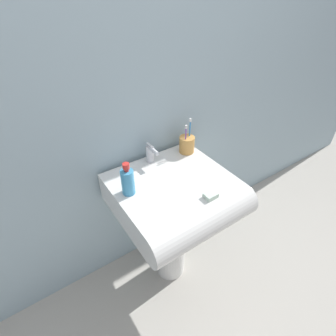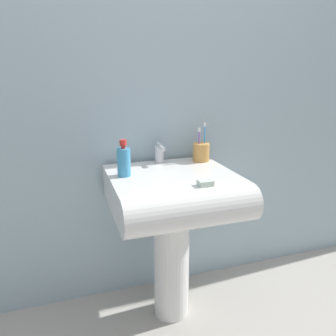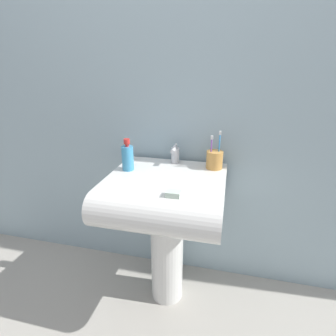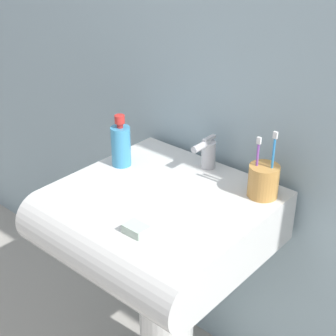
% 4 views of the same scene
% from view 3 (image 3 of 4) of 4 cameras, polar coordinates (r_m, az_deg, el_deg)
% --- Properties ---
extents(ground_plane, '(6.00, 6.00, 0.00)m').
position_cam_3_polar(ground_plane, '(1.80, -0.22, -25.58)').
color(ground_plane, '#ADA89E').
rests_on(ground_plane, ground).
extents(wall_back, '(5.00, 0.05, 2.40)m').
position_cam_3_polar(wall_back, '(1.52, 2.48, 17.10)').
color(wall_back, '#9EB7C1').
rests_on(wall_back, ground).
extents(sink_pedestal, '(0.18, 0.18, 0.62)m').
position_cam_3_polar(sink_pedestal, '(1.58, -0.23, -17.84)').
color(sink_pedestal, white).
rests_on(sink_pedestal, ground).
extents(sink_basin, '(0.59, 0.58, 0.17)m').
position_cam_3_polar(sink_basin, '(1.31, -0.90, -6.08)').
color(sink_basin, white).
rests_on(sink_basin, sink_pedestal).
extents(faucet, '(0.05, 0.10, 0.11)m').
position_cam_3_polar(faucet, '(1.49, 1.54, 3.04)').
color(faucet, silver).
rests_on(faucet, sink_basin).
extents(toothbrush_cup, '(0.09, 0.09, 0.21)m').
position_cam_3_polar(toothbrush_cup, '(1.44, 10.08, 1.82)').
color(toothbrush_cup, '#D19347').
rests_on(toothbrush_cup, sink_basin).
extents(soap_bottle, '(0.06, 0.06, 0.17)m').
position_cam_3_polar(soap_bottle, '(1.40, -8.78, 2.32)').
color(soap_bottle, '#3F99CC').
rests_on(soap_bottle, sink_basin).
extents(bar_soap, '(0.06, 0.05, 0.02)m').
position_cam_3_polar(bar_soap, '(1.13, 1.15, -5.62)').
color(bar_soap, silver).
rests_on(bar_soap, sink_basin).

